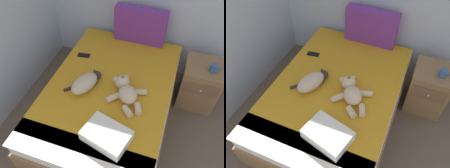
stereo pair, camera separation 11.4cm
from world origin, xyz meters
The scene contains 8 objects.
bed centered at (1.19, 3.24, 0.27)m, with size 1.36×1.97×0.54m.
patterned_cushion centered at (1.29, 4.13, 0.76)m, with size 0.65×0.15×0.45m.
cat centered at (0.96, 3.13, 0.61)m, with size 0.35×0.42×0.15m.
teddy_bear centered at (1.40, 3.15, 0.61)m, with size 0.40×0.48×0.16m.
cell_phone centered at (0.73, 3.61, 0.54)m, with size 0.16×0.09×0.01m.
throw_pillow centered at (1.38, 2.62, 0.59)m, with size 0.40×0.28×0.11m, color white.
nightstand centered at (2.16, 3.83, 0.30)m, with size 0.44×0.47×0.59m.
mug centered at (2.23, 3.76, 0.64)m, with size 0.12×0.08×0.09m.
Camera 1 is at (1.77, 1.66, 2.37)m, focal length 36.77 mm.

